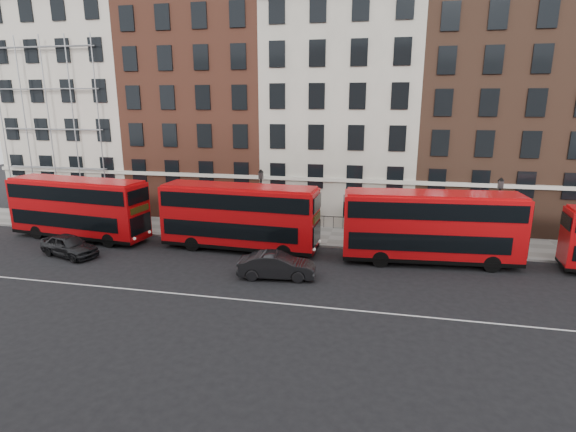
% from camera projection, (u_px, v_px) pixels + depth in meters
% --- Properties ---
extents(ground, '(120.00, 120.00, 0.00)m').
position_uv_depth(ground, '(308.00, 290.00, 25.56)').
color(ground, black).
rests_on(ground, ground).
extents(pavement, '(80.00, 5.00, 0.15)m').
position_uv_depth(pavement, '(330.00, 236.00, 35.49)').
color(pavement, slate).
rests_on(pavement, ground).
extents(kerb, '(80.00, 0.30, 0.16)m').
position_uv_depth(kerb, '(326.00, 246.00, 33.12)').
color(kerb, gray).
rests_on(kerb, ground).
extents(road_centre_line, '(70.00, 0.12, 0.01)m').
position_uv_depth(road_centre_line, '(301.00, 305.00, 23.67)').
color(road_centre_line, white).
rests_on(road_centre_line, ground).
extents(building_terrace, '(64.00, 11.95, 22.00)m').
position_uv_depth(building_terrace, '(339.00, 104.00, 40.01)').
color(building_terrace, '#BEB4A4').
rests_on(building_terrace, ground).
extents(bus_a, '(11.45, 3.92, 4.72)m').
position_uv_depth(bus_a, '(78.00, 207.00, 34.63)').
color(bus_a, red).
rests_on(bus_a, ground).
extents(bus_b, '(11.37, 3.26, 4.73)m').
position_uv_depth(bus_b, '(239.00, 216.00, 31.97)').
color(bus_b, red).
rests_on(bus_b, ground).
extents(bus_c, '(11.55, 3.66, 4.77)m').
position_uv_depth(bus_c, '(430.00, 226.00, 29.29)').
color(bus_c, red).
rests_on(bus_c, ground).
extents(car_rear, '(4.81, 3.04, 1.53)m').
position_uv_depth(car_rear, '(69.00, 246.00, 31.04)').
color(car_rear, black).
rests_on(car_rear, ground).
extents(car_front, '(4.85, 2.18, 1.54)m').
position_uv_depth(car_front, '(277.00, 266.00, 27.22)').
color(car_front, black).
rests_on(car_front, ground).
extents(lamp_post_left, '(0.44, 0.44, 5.33)m').
position_uv_depth(lamp_post_left, '(261.00, 200.00, 34.51)').
color(lamp_post_left, black).
rests_on(lamp_post_left, pavement).
extents(lamp_post_right, '(0.44, 0.44, 5.33)m').
position_uv_depth(lamp_post_right, '(497.00, 212.00, 30.85)').
color(lamp_post_right, black).
rests_on(lamp_post_right, pavement).
extents(iron_railings, '(6.60, 0.06, 1.00)m').
position_uv_depth(iron_railings, '(333.00, 222.00, 37.43)').
color(iron_railings, black).
rests_on(iron_railings, pavement).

